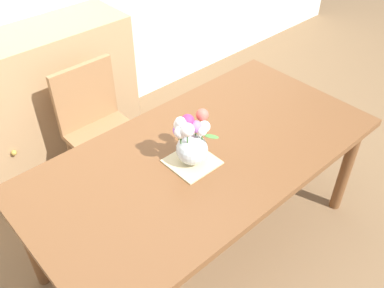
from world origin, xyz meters
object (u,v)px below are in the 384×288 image
at_px(dining_table, 203,163).
at_px(dresser, 36,104).
at_px(chair_far, 98,124).
at_px(flower_vase, 191,140).

xyz_separation_m(dining_table, dresser, (-0.32, 1.33, -0.15)).
xyz_separation_m(chair_far, flower_vase, (0.05, -0.83, 0.34)).
bearing_deg(chair_far, flower_vase, 93.20).
height_order(dining_table, chair_far, chair_far).
bearing_deg(chair_far, dining_table, 99.98).
xyz_separation_m(dresser, flower_vase, (0.23, -1.34, 0.36)).
distance_m(chair_far, dresser, 0.54).
distance_m(chair_far, flower_vase, 0.90).
xyz_separation_m(chair_far, dresser, (-0.18, 0.51, -0.02)).
height_order(chair_far, dresser, dresser).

